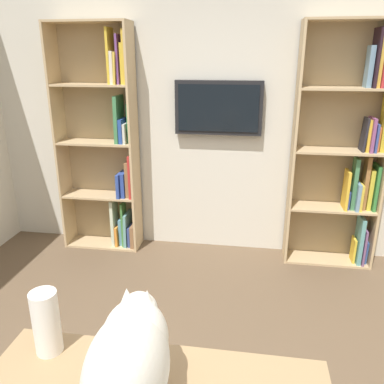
{
  "coord_description": "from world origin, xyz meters",
  "views": [
    {
      "loc": [
        -0.37,
        1.56,
        1.9
      ],
      "look_at": [
        0.03,
        -1.01,
        1.0
      ],
      "focal_mm": 36.85,
      "sensor_mm": 36.0,
      "label": 1
    }
  ],
  "objects": [
    {
      "name": "bookshelf_left",
      "position": [
        -1.23,
        -2.06,
        1.09
      ],
      "size": [
        0.8,
        0.28,
        2.19
      ],
      "color": "tan",
      "rests_on": "ground"
    },
    {
      "name": "cat",
      "position": [
        0.0,
        0.54,
        0.93
      ],
      "size": [
        0.29,
        0.56,
        0.4
      ],
      "color": "silver",
      "rests_on": "desk"
    },
    {
      "name": "bookshelf_right",
      "position": [
        1.04,
        -2.07,
        1.04
      ],
      "size": [
        0.77,
        0.28,
        2.19
      ],
      "color": "tan",
      "rests_on": "ground"
    },
    {
      "name": "wall_back",
      "position": [
        0.0,
        -2.23,
        1.35
      ],
      "size": [
        4.52,
        0.06,
        2.7
      ],
      "primitive_type": "cube",
      "color": "silver",
      "rests_on": "ground"
    },
    {
      "name": "wall_mounted_tv",
      "position": [
        -0.04,
        -2.15,
        1.44
      ],
      "size": [
        0.81,
        0.07,
        0.5
      ],
      "color": "black"
    },
    {
      "name": "paper_towel_roll",
      "position": [
        0.43,
        0.32,
        0.87
      ],
      "size": [
        0.11,
        0.11,
        0.28
      ],
      "primitive_type": "cylinder",
      "color": "white",
      "rests_on": "desk"
    }
  ]
}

